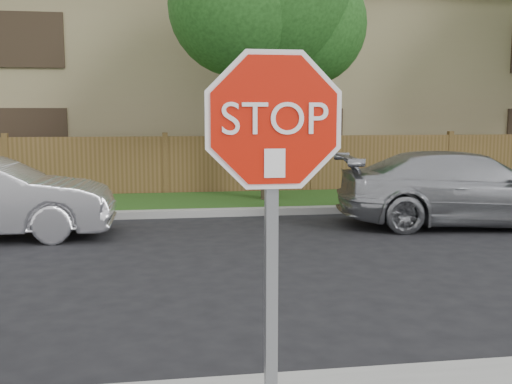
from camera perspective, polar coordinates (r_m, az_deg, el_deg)
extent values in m
cube|color=gray|center=(12.87, -8.46, -2.07)|extent=(70.00, 0.30, 0.15)
cube|color=#1E4714|center=(14.50, -8.52, -1.06)|extent=(70.00, 3.00, 0.12)
cube|color=brown|center=(16.00, -8.61, 2.40)|extent=(70.00, 0.12, 1.60)
cube|color=#9C8D60|center=(21.56, -8.81, 9.53)|extent=(34.00, 8.00, 6.00)
cylinder|color=#382B21|center=(14.47, 1.35, 6.56)|extent=(0.44, 0.44, 3.92)
sphere|color=#1A4013|center=(15.11, 4.66, 15.63)|extent=(3.00, 3.00, 3.00)
sphere|color=#1A4013|center=(14.17, -1.65, 17.34)|extent=(3.20, 3.20, 3.20)
cube|color=gray|center=(3.29, 1.45, -8.99)|extent=(0.06, 0.06, 2.30)
cylinder|color=white|center=(3.10, 1.72, 6.85)|extent=(1.01, 0.02, 1.01)
cylinder|color=red|center=(3.08, 1.77, 6.85)|extent=(0.93, 0.02, 0.93)
cube|color=white|center=(3.08, 1.80, 2.75)|extent=(0.11, 0.00, 0.15)
imported|color=#999CA0|center=(12.43, 19.39, 0.29)|extent=(5.25, 2.72, 1.45)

